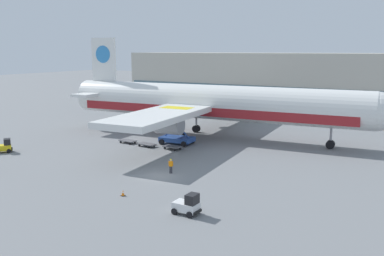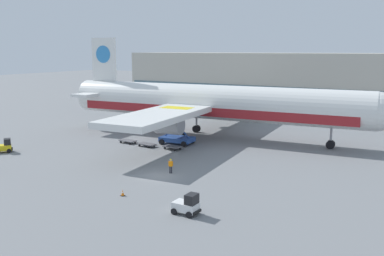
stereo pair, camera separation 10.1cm
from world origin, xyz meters
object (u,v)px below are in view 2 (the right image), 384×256
at_px(baggage_tug_foreground, 187,205).
at_px(ground_crew_near, 171,165).
at_px(baggage_tug_mid, 4,146).
at_px(baggage_dolly_second, 147,144).
at_px(airplane_main, 207,103).
at_px(baggage_dolly_lead, 128,141).
at_px(scissor_lift_loader, 177,130).
at_px(baggage_dolly_third, 173,147).
at_px(traffic_cone_near, 123,193).

height_order(baggage_tug_foreground, ground_crew_near, baggage_tug_foreground).
xyz_separation_m(baggage_tug_foreground, baggage_tug_mid, (-35.54, 6.74, 0.00)).
xyz_separation_m(baggage_tug_foreground, baggage_dolly_second, (-19.79, 20.40, -0.49)).
bearing_deg(baggage_dolly_second, airplane_main, 74.73).
relative_size(baggage_dolly_lead, baggage_dolly_second, 1.00).
distance_m(scissor_lift_loader, ground_crew_near, 16.47).
bearing_deg(baggage_tug_mid, airplane_main, -1.49).
relative_size(scissor_lift_loader, baggage_tug_mid, 2.09).
xyz_separation_m(baggage_tug_foreground, baggage_dolly_lead, (-23.91, 20.86, -0.49)).
distance_m(scissor_lift_loader, baggage_tug_foreground, 29.66).
bearing_deg(airplane_main, baggage_dolly_second, -116.27).
bearing_deg(baggage_dolly_lead, airplane_main, 57.66).
xyz_separation_m(baggage_tug_mid, baggage_dolly_third, (20.18, 14.16, -0.49)).
height_order(baggage_tug_foreground, baggage_dolly_second, baggage_tug_foreground).
height_order(scissor_lift_loader, baggage_dolly_third, scissor_lift_loader).
height_order(airplane_main, scissor_lift_loader, airplane_main).
bearing_deg(traffic_cone_near, baggage_tug_foreground, -5.89).
distance_m(baggage_dolly_third, ground_crew_near, 12.71).
bearing_deg(baggage_dolly_second, traffic_cone_near, -53.82).
relative_size(scissor_lift_loader, baggage_dolly_third, 1.55).
height_order(scissor_lift_loader, traffic_cone_near, scissor_lift_loader).
bearing_deg(ground_crew_near, baggage_dolly_lead, -59.02).
xyz_separation_m(airplane_main, traffic_cone_near, (7.16, -30.76, -5.53)).
distance_m(scissor_lift_loader, traffic_cone_near, 25.10).
height_order(baggage_tug_mid, baggage_dolly_third, baggage_tug_mid).
bearing_deg(ground_crew_near, traffic_cone_near, 67.38).
distance_m(baggage_dolly_second, traffic_cone_near, 22.66).
bearing_deg(airplane_main, scissor_lift_loader, -105.67).
relative_size(baggage_tug_foreground, baggage_dolly_second, 0.66).
bearing_deg(scissor_lift_loader, baggage_dolly_second, -131.96).
bearing_deg(baggage_dolly_second, scissor_lift_loader, 59.05).
height_order(baggage_dolly_lead, baggage_dolly_second, same).
xyz_separation_m(baggage_tug_foreground, ground_crew_near, (-8.57, 10.17, 0.20)).
xyz_separation_m(baggage_tug_foreground, traffic_cone_near, (-8.32, 0.86, -0.57)).
xyz_separation_m(ground_crew_near, traffic_cone_near, (0.25, -9.32, -0.77)).
bearing_deg(traffic_cone_near, baggage_dolly_third, 109.35).
distance_m(baggage_tug_foreground, baggage_dolly_third, 25.94).
distance_m(baggage_tug_mid, baggage_dolly_third, 24.66).
distance_m(baggage_tug_foreground, ground_crew_near, 13.31).
bearing_deg(baggage_tug_foreground, baggage_dolly_lead, 139.38).
relative_size(baggage_tug_foreground, ground_crew_near, 1.36).
distance_m(scissor_lift_loader, baggage_tug_mid, 25.78).
relative_size(baggage_tug_mid, baggage_dolly_second, 0.74).
relative_size(baggage_tug_foreground, baggage_tug_mid, 0.88).
relative_size(baggage_dolly_third, ground_crew_near, 2.07).
relative_size(airplane_main, baggage_dolly_third, 15.44).
bearing_deg(baggage_dolly_lead, scissor_lift_loader, 32.25).
distance_m(scissor_lift_loader, baggage_dolly_third, 4.20).
distance_m(baggage_dolly_lead, ground_crew_near, 18.71).
bearing_deg(scissor_lift_loader, baggage_dolly_lead, -158.75).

